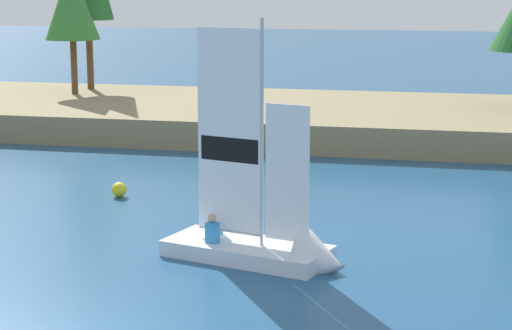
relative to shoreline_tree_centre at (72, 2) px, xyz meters
The scene contains 4 objects.
shore_bank 11.83m from the shoreline_tree_centre, ahead, with size 80.00×10.74×1.11m, color #897A56.
shoreline_tree_centre is the anchor object (origin of this frame).
sailboat 23.91m from the shoreline_tree_centre, 55.62° to the right, with size 4.50×2.62×6.00m.
channel_buoy 16.70m from the shoreline_tree_centre, 62.08° to the right, with size 0.44×0.44×0.44m, color yellow.
Camera 1 is at (6.27, -13.38, 6.30)m, focal length 64.48 mm.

